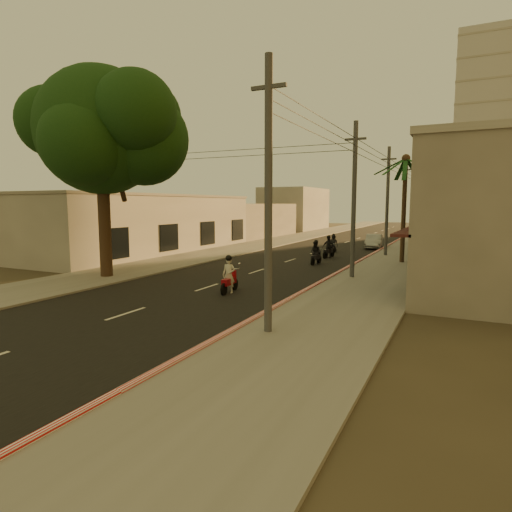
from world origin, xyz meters
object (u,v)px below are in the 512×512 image
(palm_tree, at_px, (406,165))
(scooter_far_a, at_px, (333,244))
(broadleaf_tree, at_px, (108,131))
(parked_car, at_px, (374,241))
(scooter_mid_a, at_px, (316,253))
(scooter_mid_b, at_px, (328,248))
(scooter_red, at_px, (229,276))

(palm_tree, height_order, scooter_far_a, palm_tree)
(broadleaf_tree, height_order, parked_car, broadleaf_tree)
(palm_tree, bearing_deg, scooter_mid_a, -149.44)
(scooter_mid_b, bearing_deg, scooter_red, -81.39)
(scooter_mid_a, bearing_deg, scooter_far_a, 101.40)
(scooter_mid_b, xyz_separation_m, scooter_far_a, (-0.77, 4.23, -0.07))
(scooter_mid_a, distance_m, scooter_mid_b, 4.15)
(parked_car, bearing_deg, scooter_mid_a, -103.55)
(palm_tree, relative_size, scooter_red, 4.26)
(palm_tree, relative_size, scooter_mid_a, 4.45)
(broadleaf_tree, bearing_deg, scooter_far_a, 67.03)
(broadleaf_tree, distance_m, scooter_mid_a, 15.91)
(broadleaf_tree, xyz_separation_m, scooter_mid_a, (9.08, 10.59, -7.66))
(broadleaf_tree, height_order, scooter_far_a, broadleaf_tree)
(broadleaf_tree, xyz_separation_m, palm_tree, (14.61, 13.86, -1.33))
(scooter_red, distance_m, scooter_far_a, 19.76)
(broadleaf_tree, distance_m, scooter_mid_b, 18.78)
(palm_tree, xyz_separation_m, scooter_mid_b, (-5.81, 0.88, -6.31))
(scooter_red, distance_m, parked_car, 24.89)
(scooter_red, relative_size, scooter_mid_b, 1.02)
(scooter_red, bearing_deg, scooter_far_a, 85.35)
(scooter_mid_a, bearing_deg, broadleaf_tree, -126.29)
(scooter_mid_a, distance_m, parked_car, 13.48)
(palm_tree, bearing_deg, scooter_red, -113.27)
(broadleaf_tree, xyz_separation_m, scooter_mid_b, (8.80, 14.73, -7.63))
(broadleaf_tree, height_order, scooter_red, broadleaf_tree)
(broadleaf_tree, height_order, scooter_mid_a, broadleaf_tree)
(scooter_mid_b, xyz_separation_m, parked_car, (1.92, 9.24, -0.15))
(palm_tree, relative_size, scooter_far_a, 4.81)
(palm_tree, distance_m, scooter_red, 17.16)
(parked_car, bearing_deg, scooter_far_a, -124.75)
(palm_tree, height_order, scooter_mid_b, palm_tree)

